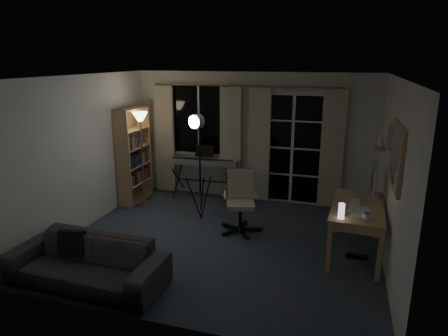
# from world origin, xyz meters

# --- Properties ---
(floor) EXTENTS (4.50, 4.00, 0.02)m
(floor) POSITION_xyz_m (0.00, 0.00, -0.01)
(floor) COLOR #35404E
(floor) RESTS_ON ground
(window) EXTENTS (1.20, 0.08, 1.40)m
(window) POSITION_xyz_m (-1.05, 1.97, 1.50)
(window) COLOR white
(window) RESTS_ON floor
(french_door) EXTENTS (1.32, 0.09, 2.11)m
(french_door) POSITION_xyz_m (0.75, 1.97, 1.03)
(french_door) COLOR white
(french_door) RESTS_ON floor
(curtains) EXTENTS (3.60, 0.07, 2.13)m
(curtains) POSITION_xyz_m (-0.14, 1.88, 1.09)
(curtains) COLOR gold
(curtains) RESTS_ON floor
(bookshelf) EXTENTS (0.28, 0.83, 1.78)m
(bookshelf) POSITION_xyz_m (-2.12, 1.22, 0.84)
(bookshelf) COLOR tan
(bookshelf) RESTS_ON floor
(torchiere_lamp) EXTENTS (0.29, 0.29, 1.72)m
(torchiere_lamp) POSITION_xyz_m (-1.83, 1.07, 1.39)
(torchiere_lamp) COLOR #B2B2B7
(torchiere_lamp) RESTS_ON floor
(keyboard_piano) EXTENTS (1.35, 0.69, 0.96)m
(keyboard_piano) POSITION_xyz_m (-0.89, 1.70, 0.73)
(keyboard_piano) COLOR black
(keyboard_piano) RESTS_ON floor
(studio_light) EXTENTS (0.41, 0.42, 1.80)m
(studio_light) POSITION_xyz_m (-0.67, 0.84, 1.44)
(studio_light) COLOR black
(studio_light) RESTS_ON floor
(office_chair) EXTENTS (0.67, 0.64, 0.97)m
(office_chair) POSITION_xyz_m (0.15, 0.53, 0.57)
(office_chair) COLOR black
(office_chair) RESTS_ON floor
(desk) EXTENTS (0.74, 1.38, 0.72)m
(desk) POSITION_xyz_m (1.88, 0.15, 0.63)
(desk) COLOR tan
(desk) RESTS_ON floor
(monitor) EXTENTS (0.18, 0.52, 0.45)m
(monitor) POSITION_xyz_m (2.08, 0.60, 0.99)
(monitor) COLOR silver
(monitor) RESTS_ON desk
(desk_clutter) EXTENTS (0.45, 0.81, 0.91)m
(desk_clutter) POSITION_xyz_m (1.81, -0.07, 0.57)
(desk_clutter) COLOR white
(desk_clutter) RESTS_ON desk
(mug) EXTENTS (0.12, 0.10, 0.12)m
(mug) POSITION_xyz_m (1.98, -0.35, 0.78)
(mug) COLOR silver
(mug) RESTS_ON desk
(wall_mirror) EXTENTS (0.04, 0.94, 0.74)m
(wall_mirror) POSITION_xyz_m (2.22, -0.35, 1.55)
(wall_mirror) COLOR tan
(wall_mirror) RESTS_ON floor
(framed_print) EXTENTS (0.03, 0.42, 0.32)m
(framed_print) POSITION_xyz_m (2.23, 0.55, 1.60)
(framed_print) COLOR tan
(framed_print) RESTS_ON floor
(wall_shelf) EXTENTS (0.16, 0.30, 0.18)m
(wall_shelf) POSITION_xyz_m (2.16, 1.05, 1.41)
(wall_shelf) COLOR tan
(wall_shelf) RESTS_ON floor
(sofa) EXTENTS (1.92, 0.61, 0.75)m
(sofa) POSITION_xyz_m (-1.21, -1.55, 0.37)
(sofa) COLOR #343437
(sofa) RESTS_ON floor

